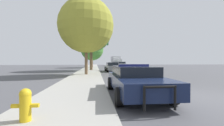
{
  "coord_description": "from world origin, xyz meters",
  "views": [
    {
      "loc": [
        -4.16,
        -5.9,
        1.5
      ],
      "look_at": [
        -1.59,
        17.38,
        1.2
      ],
      "focal_mm": 24.0,
      "sensor_mm": 36.0,
      "label": 1
    }
  ],
  "objects_px": {
    "traffic_light": "(95,48)",
    "car_background_midblock": "(112,67)",
    "tree_sidewalk_near": "(86,25)",
    "car_background_oncoming": "(121,64)",
    "box_truck": "(116,61)",
    "tree_sidewalk_far": "(92,49)",
    "tree_sidewalk_mid": "(91,32)",
    "fire_hydrant": "(25,104)",
    "police_car": "(135,79)",
    "car_background_distant": "(115,64)"
  },
  "relations": [
    {
      "from": "car_background_oncoming",
      "to": "police_car",
      "type": "bearing_deg",
      "value": 78.67
    },
    {
      "from": "fire_hydrant",
      "to": "car_background_distant",
      "type": "height_order",
      "value": "car_background_distant"
    },
    {
      "from": "traffic_light",
      "to": "tree_sidewalk_near",
      "type": "bearing_deg",
      "value": -93.78
    },
    {
      "from": "police_car",
      "to": "tree_sidewalk_far",
      "type": "xyz_separation_m",
      "value": [
        -2.47,
        27.86,
        3.5
      ]
    },
    {
      "from": "car_background_distant",
      "to": "box_truck",
      "type": "relative_size",
      "value": 0.58
    },
    {
      "from": "police_car",
      "to": "car_background_midblock",
      "type": "height_order",
      "value": "police_car"
    },
    {
      "from": "car_background_oncoming",
      "to": "box_truck",
      "type": "bearing_deg",
      "value": -94.45
    },
    {
      "from": "traffic_light",
      "to": "car_background_distant",
      "type": "distance_m",
      "value": 13.74
    },
    {
      "from": "fire_hydrant",
      "to": "car_background_oncoming",
      "type": "relative_size",
      "value": 0.17
    },
    {
      "from": "car_background_distant",
      "to": "tree_sidewalk_near",
      "type": "distance_m",
      "value": 27.27
    },
    {
      "from": "tree_sidewalk_near",
      "to": "fire_hydrant",
      "type": "bearing_deg",
      "value": -93.01
    },
    {
      "from": "fire_hydrant",
      "to": "tree_sidewalk_far",
      "type": "height_order",
      "value": "tree_sidewalk_far"
    },
    {
      "from": "fire_hydrant",
      "to": "traffic_light",
      "type": "height_order",
      "value": "traffic_light"
    },
    {
      "from": "tree_sidewalk_near",
      "to": "police_car",
      "type": "bearing_deg",
      "value": -74.0
    },
    {
      "from": "tree_sidewalk_mid",
      "to": "tree_sidewalk_near",
      "type": "xyz_separation_m",
      "value": [
        -0.29,
        -7.65,
        -0.84
      ]
    },
    {
      "from": "traffic_light",
      "to": "tree_sidewalk_near",
      "type": "distance_m",
      "value": 14.08
    },
    {
      "from": "box_truck",
      "to": "tree_sidewalk_near",
      "type": "xyz_separation_m",
      "value": [
        -7.26,
        -30.05,
        3.63
      ]
    },
    {
      "from": "traffic_light",
      "to": "tree_sidewalk_mid",
      "type": "distance_m",
      "value": 6.69
    },
    {
      "from": "traffic_light",
      "to": "tree_sidewalk_near",
      "type": "height_order",
      "value": "tree_sidewalk_near"
    },
    {
      "from": "traffic_light",
      "to": "car_background_oncoming",
      "type": "height_order",
      "value": "traffic_light"
    },
    {
      "from": "police_car",
      "to": "tree_sidewalk_mid",
      "type": "height_order",
      "value": "tree_sidewalk_mid"
    },
    {
      "from": "fire_hydrant",
      "to": "tree_sidewalk_mid",
      "type": "bearing_deg",
      "value": 87.31
    },
    {
      "from": "traffic_light",
      "to": "car_background_oncoming",
      "type": "xyz_separation_m",
      "value": [
        5.96,
        4.2,
        -3.36
      ]
    },
    {
      "from": "box_truck",
      "to": "tree_sidewalk_far",
      "type": "relative_size",
      "value": 1.04
    },
    {
      "from": "car_background_oncoming",
      "to": "tree_sidewalk_near",
      "type": "bearing_deg",
      "value": 66.66
    },
    {
      "from": "police_car",
      "to": "car_background_distant",
      "type": "relative_size",
      "value": 1.25
    },
    {
      "from": "traffic_light",
      "to": "tree_sidewalk_far",
      "type": "distance_m",
      "value": 4.59
    },
    {
      "from": "traffic_light",
      "to": "tree_sidewalk_mid",
      "type": "relative_size",
      "value": 0.61
    },
    {
      "from": "box_truck",
      "to": "tree_sidewalk_near",
      "type": "bearing_deg",
      "value": 73.01
    },
    {
      "from": "tree_sidewalk_far",
      "to": "tree_sidewalk_near",
      "type": "relative_size",
      "value": 0.84
    },
    {
      "from": "fire_hydrant",
      "to": "car_background_oncoming",
      "type": "height_order",
      "value": "car_background_oncoming"
    },
    {
      "from": "fire_hydrant",
      "to": "tree_sidewalk_far",
      "type": "xyz_separation_m",
      "value": [
        0.84,
        30.68,
        3.66
      ]
    },
    {
      "from": "box_truck",
      "to": "tree_sidewalk_far",
      "type": "bearing_deg",
      "value": 55.07
    },
    {
      "from": "car_background_midblock",
      "to": "tree_sidewalk_far",
      "type": "bearing_deg",
      "value": 102.5
    },
    {
      "from": "car_background_distant",
      "to": "box_truck",
      "type": "xyz_separation_m",
      "value": [
        0.77,
        3.94,
        0.9
      ]
    },
    {
      "from": "car_background_midblock",
      "to": "tree_sidewalk_mid",
      "type": "height_order",
      "value": "tree_sidewalk_mid"
    },
    {
      "from": "traffic_light",
      "to": "box_truck",
      "type": "bearing_deg",
      "value": 68.45
    },
    {
      "from": "traffic_light",
      "to": "box_truck",
      "type": "relative_size",
      "value": 0.8
    },
    {
      "from": "traffic_light",
      "to": "car_background_midblock",
      "type": "relative_size",
      "value": 1.19
    },
    {
      "from": "box_truck",
      "to": "tree_sidewalk_mid",
      "type": "distance_m",
      "value": 23.88
    },
    {
      "from": "car_background_oncoming",
      "to": "box_truck",
      "type": "relative_size",
      "value": 0.62
    },
    {
      "from": "police_car",
      "to": "traffic_light",
      "type": "height_order",
      "value": "traffic_light"
    },
    {
      "from": "car_background_oncoming",
      "to": "tree_sidewalk_mid",
      "type": "bearing_deg",
      "value": 55.4
    },
    {
      "from": "traffic_light",
      "to": "tree_sidewalk_far",
      "type": "xyz_separation_m",
      "value": [
        -0.72,
        4.54,
        0.11
      ]
    },
    {
      "from": "tree_sidewalk_mid",
      "to": "tree_sidewalk_far",
      "type": "height_order",
      "value": "tree_sidewalk_mid"
    },
    {
      "from": "tree_sidewalk_near",
      "to": "car_background_oncoming",
      "type": "bearing_deg",
      "value": 69.29
    },
    {
      "from": "police_car",
      "to": "traffic_light",
      "type": "bearing_deg",
      "value": -85.51
    },
    {
      "from": "police_car",
      "to": "car_background_distant",
      "type": "bearing_deg",
      "value": -95.95
    },
    {
      "from": "traffic_light",
      "to": "car_background_midblock",
      "type": "bearing_deg",
      "value": -74.09
    },
    {
      "from": "car_background_midblock",
      "to": "traffic_light",
      "type": "bearing_deg",
      "value": 104.87
    }
  ]
}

